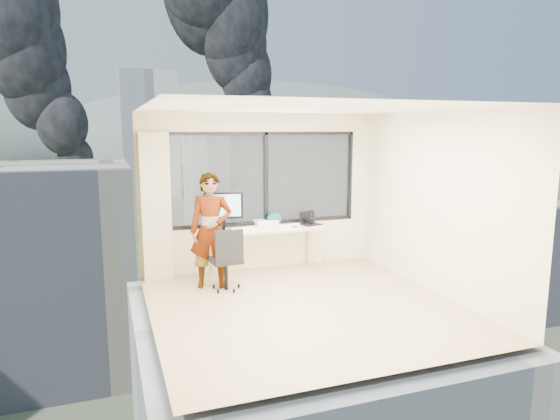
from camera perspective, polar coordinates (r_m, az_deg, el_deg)
name	(u,v)px	position (r m, az deg, el deg)	size (l,w,h in m)	color
floor	(305,306)	(6.69, 2.93, -11.11)	(4.00, 4.00, 0.01)	#CCAE85
ceiling	(307,108)	(6.27, 3.13, 11.75)	(4.00, 4.00, 0.01)	white
wall_front	(389,244)	(4.60, 12.65, -3.91)	(4.00, 0.01, 2.60)	#F9E6C0
wall_left	(147,220)	(5.89, -15.26, -1.12)	(0.01, 4.00, 2.60)	#F9E6C0
wall_right	(435,203)	(7.35, 17.59, 0.81)	(0.01, 4.00, 2.60)	#F9E6C0
window_wall	(263,179)	(8.20, -2.02, 3.68)	(3.30, 0.16, 1.55)	black
curtain	(156,207)	(7.78, -14.25, 0.30)	(0.45, 0.14, 2.30)	beige
desk	(267,250)	(8.06, -1.58, -4.72)	(1.80, 0.60, 0.75)	beige
chair	(226,258)	(7.22, -6.35, -5.61)	(0.49, 0.49, 0.95)	black
person	(211,231)	(7.31, -8.04, -2.39)	(0.63, 0.41, 1.72)	#2D2D33
monitor	(223,211)	(7.82, -6.61, -0.10)	(0.62, 0.13, 0.62)	black
game_console	(266,222)	(8.23, -1.69, -1.45)	(0.35, 0.29, 0.08)	white
laptop	(311,219)	(8.23, 3.66, -1.03)	(0.32, 0.34, 0.21)	black
cellphone	(295,226)	(8.07, 1.75, -1.93)	(0.11, 0.05, 0.01)	black
pen_cup	(312,222)	(8.24, 3.72, -1.36)	(0.09, 0.09, 0.11)	black
handbag	(274,219)	(8.24, -0.66, -1.01)	(0.27, 0.14, 0.21)	#0D5247
exterior_ground	(118,196)	(126.86, -18.33, 1.53)	(400.00, 400.00, 0.04)	#515B3D
near_bldg_a	(8,271)	(37.56, -29.17, -6.22)	(16.00, 12.00, 14.00)	beige
near_bldg_b	(269,217)	(46.84, -1.34, -0.86)	(14.00, 13.00, 16.00)	silver
near_bldg_c	(493,257)	(48.17, 23.61, -5.02)	(12.00, 10.00, 10.00)	beige
far_tower_b	(149,135)	(126.22, -15.02, 8.48)	(13.00, 13.00, 30.00)	silver
far_tower_c	(267,140)	(153.33, -1.58, 8.15)	(15.00, 15.00, 26.00)	silver
hill_b	(262,153)	(341.89, -2.15, 6.66)	(300.00, 220.00, 96.00)	slate
tree_b	(244,353)	(27.33, -4.22, -16.30)	(7.60, 7.60, 9.00)	#17451A
tree_c	(351,236)	(53.11, 8.30, -3.03)	(8.40, 8.40, 10.00)	#17451A
smoke_plume_b	(267,61)	(186.55, -1.55, 17.00)	(30.00, 18.00, 70.00)	black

